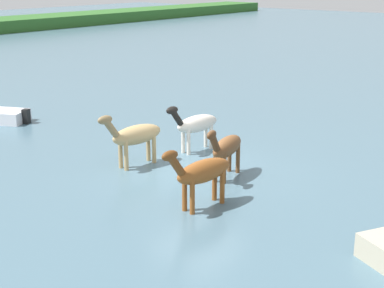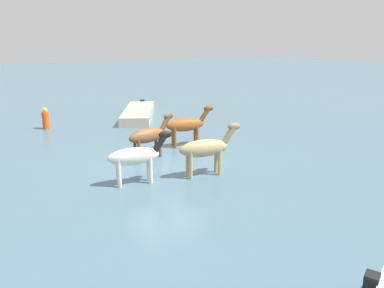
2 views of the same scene
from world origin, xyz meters
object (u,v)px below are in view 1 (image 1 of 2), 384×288
Objects in this scene: horse_dun_straggler at (135,135)px; horse_gray_outer at (226,148)px; horse_mid_herd at (202,172)px; horse_lead at (196,124)px.

horse_gray_outer is at bearing 115.90° from horse_dun_straggler.
horse_lead is (3.65, 3.12, -0.03)m from horse_mid_herd.
horse_dun_straggler is at bearing -101.32° from horse_mid_herd.
horse_lead is (1.48, 2.31, 0.00)m from horse_gray_outer.
horse_dun_straggler reaches higher than horse_mid_herd.
horse_mid_herd is at bearing 78.80° from horse_dun_straggler.
horse_mid_herd is at bearing 8.27° from horse_gray_outer.
horse_lead reaches higher than horse_gray_outer.
horse_mid_herd reaches higher than horse_gray_outer.
horse_lead is at bearing 176.90° from horse_dun_straggler.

